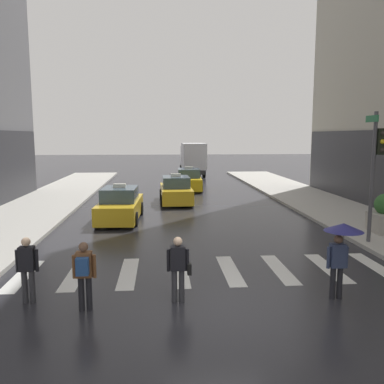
{
  "coord_description": "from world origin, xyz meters",
  "views": [
    {
      "loc": [
        -1.32,
        -8.63,
        4.08
      ],
      "look_at": [
        -0.0,
        8.0,
        1.73
      ],
      "focal_mm": 37.35,
      "sensor_mm": 36.0,
      "label": 1
    }
  ],
  "objects": [
    {
      "name": "pedestrian_with_handbag",
      "position": [
        -0.9,
        0.79,
        0.93
      ],
      "size": [
        0.6,
        0.24,
        1.65
      ],
      "color": "#333338",
      "rests_on": "ground"
    },
    {
      "name": "taxi_second",
      "position": [
        -0.39,
        15.67,
        0.72
      ],
      "size": [
        2.01,
        4.58,
        1.8
      ],
      "color": "gold",
      "rests_on": "ground"
    },
    {
      "name": "pedestrian_with_backpack",
      "position": [
        -3.11,
        0.44,
        0.97
      ],
      "size": [
        0.55,
        0.43,
        1.65
      ],
      "color": "black",
      "rests_on": "ground"
    },
    {
      "name": "taxi_lead",
      "position": [
        -3.29,
        10.68,
        0.72
      ],
      "size": [
        2.08,
        4.61,
        1.8
      ],
      "color": "gold",
      "rests_on": "ground"
    },
    {
      "name": "pedestrian_with_umbrella",
      "position": [
        3.14,
        0.68,
        1.52
      ],
      "size": [
        0.96,
        0.96,
        1.94
      ],
      "color": "black",
      "rests_on": "ground"
    },
    {
      "name": "box_truck",
      "position": [
        1.97,
        32.14,
        1.85
      ],
      "size": [
        2.28,
        7.54,
        3.35
      ],
      "color": "#2D2D2D",
      "rests_on": "ground"
    },
    {
      "name": "ground_plane",
      "position": [
        0.0,
        0.0,
        0.0
      ],
      "size": [
        160.0,
        160.0,
        0.0
      ],
      "primitive_type": "plane",
      "color": "#26262B"
    },
    {
      "name": "pedestrian_plain_coat",
      "position": [
        -4.59,
        1.03,
        0.94
      ],
      "size": [
        0.55,
        0.24,
        1.65
      ],
      "color": "#333338",
      "rests_on": "ground"
    },
    {
      "name": "traffic_light_pole",
      "position": [
        6.54,
        5.37,
        3.26
      ],
      "size": [
        0.44,
        0.84,
        4.8
      ],
      "color": "#47474C",
      "rests_on": "curb_right"
    },
    {
      "name": "crosswalk_markings",
      "position": [
        -0.0,
        3.0,
        0.0
      ],
      "size": [
        11.3,
        2.8,
        0.01
      ],
      "color": "silver",
      "rests_on": "ground"
    },
    {
      "name": "taxi_third",
      "position": [
        0.81,
        21.47,
        0.72
      ],
      "size": [
        2.03,
        4.59,
        1.8
      ],
      "color": "yellow",
      "rests_on": "ground"
    }
  ]
}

